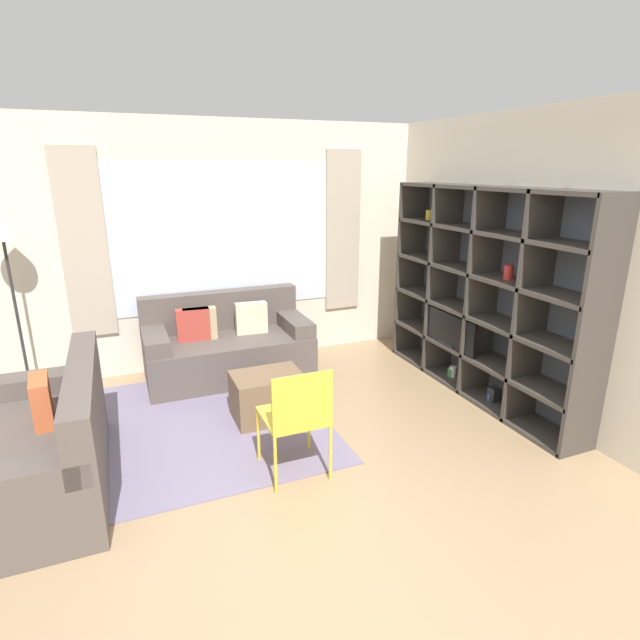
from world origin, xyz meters
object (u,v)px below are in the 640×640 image
object	(u,v)px
shelving_unit	(484,296)
couch_side	(46,447)
couch_main	(227,347)
folding_chair	(297,413)
floor_lamp	(3,241)
ottoman	(268,396)

from	to	relation	value
shelving_unit	couch_side	bearing A→B (deg)	-177.60
shelving_unit	couch_main	bearing A→B (deg)	148.89
shelving_unit	folding_chair	world-z (taller)	shelving_unit
floor_lamp	folding_chair	distance (m)	3.17
ottoman	folding_chair	world-z (taller)	folding_chair
shelving_unit	floor_lamp	size ratio (longest dim) A/B	1.41
shelving_unit	ottoman	size ratio (longest dim) A/B	4.16
folding_chair	couch_side	bearing A→B (deg)	-18.12
ottoman	shelving_unit	bearing A→B (deg)	-6.43
shelving_unit	ottoman	bearing A→B (deg)	173.57
floor_lamp	couch_side	bearing A→B (deg)	-79.21
folding_chair	couch_main	bearing A→B (deg)	-88.34
floor_lamp	folding_chair	world-z (taller)	floor_lamp
couch_main	couch_side	xyz separation A→B (m)	(-1.61, -1.53, -0.01)
couch_side	folding_chair	xyz separation A→B (m)	(1.67, -0.55, 0.20)
floor_lamp	folding_chair	size ratio (longest dim) A/B	2.12
couch_main	floor_lamp	xyz separation A→B (m)	(-1.93, 0.15, 1.23)
shelving_unit	couch_side	xyz separation A→B (m)	(-3.88, -0.16, -0.68)
folding_chair	ottoman	bearing A→B (deg)	-93.57
ottoman	folding_chair	xyz separation A→B (m)	(-0.06, -0.95, 0.30)
shelving_unit	ottoman	xyz separation A→B (m)	(-2.14, 0.24, -0.79)
couch_side	floor_lamp	xyz separation A→B (m)	(-0.32, 1.68, 1.24)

